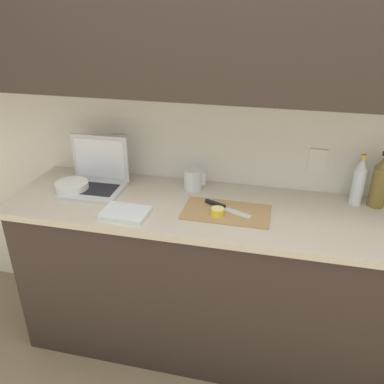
{
  "coord_description": "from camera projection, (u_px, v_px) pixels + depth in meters",
  "views": [
    {
      "loc": [
        0.08,
        -1.75,
        1.86
      ],
      "look_at": [
        -0.32,
        -0.01,
        0.98
      ],
      "focal_mm": 38.0,
      "sensor_mm": 36.0,
      "label": 1
    }
  ],
  "objects": [
    {
      "name": "knife",
      "position": [
        220.0,
        206.0,
        2.0
      ],
      "size": [
        0.25,
        0.13,
        0.02
      ],
      "rotation": [
        0.0,
        0.0,
        -0.41
      ],
      "color": "silver",
      "rests_on": "cutting_board"
    },
    {
      "name": "ground_plane",
      "position": [
        246.0,
        347.0,
        2.37
      ],
      "size": [
        12.0,
        12.0,
        0.0
      ],
      "primitive_type": "plane",
      "color": "#847056",
      "rests_on": "ground"
    },
    {
      "name": "wall_back",
      "position": [
        272.0,
        65.0,
        1.88
      ],
      "size": [
        5.2,
        0.38,
        2.6
      ],
      "color": "white",
      "rests_on": "ground_plane"
    },
    {
      "name": "cutting_board",
      "position": [
        226.0,
        212.0,
        1.96
      ],
      "size": [
        0.42,
        0.23,
        0.01
      ],
      "primitive_type": "cube",
      "color": "tan",
      "rests_on": "counter_unit"
    },
    {
      "name": "measuring_cup",
      "position": [
        193.0,
        179.0,
        2.18
      ],
      "size": [
        0.12,
        0.1,
        0.11
      ],
      "color": "silver",
      "rests_on": "counter_unit"
    },
    {
      "name": "dish_towel",
      "position": [
        125.0,
        213.0,
        1.94
      ],
      "size": [
        0.23,
        0.17,
        0.02
      ],
      "primitive_type": "cube",
      "rotation": [
        0.0,
        0.0,
        -0.04
      ],
      "color": "white",
      "rests_on": "counter_unit"
    },
    {
      "name": "laptop",
      "position": [
        96.0,
        177.0,
        2.19
      ],
      "size": [
        0.32,
        0.27,
        0.28
      ],
      "rotation": [
        0.0,
        0.0,
        0.01
      ],
      "color": "silver",
      "rests_on": "counter_unit"
    },
    {
      "name": "bottle_green_soda",
      "position": [
        380.0,
        182.0,
        1.98
      ],
      "size": [
        0.08,
        0.08,
        0.28
      ],
      "color": "olive",
      "rests_on": "counter_unit"
    },
    {
      "name": "counter_unit",
      "position": [
        255.0,
        285.0,
        2.17
      ],
      "size": [
        2.53,
        0.6,
        0.9
      ],
      "color": "#332823",
      "rests_on": "ground_plane"
    },
    {
      "name": "lemon_half_cut",
      "position": [
        217.0,
        211.0,
        1.93
      ],
      "size": [
        0.07,
        0.07,
        0.03
      ],
      "color": "yellow",
      "rests_on": "cutting_board"
    },
    {
      "name": "bowl_white",
      "position": [
        72.0,
        187.0,
        2.16
      ],
      "size": [
        0.17,
        0.17,
        0.06
      ],
      "color": "white",
      "rests_on": "counter_unit"
    },
    {
      "name": "bottle_oil_tall",
      "position": [
        359.0,
        182.0,
        2.0
      ],
      "size": [
        0.06,
        0.06,
        0.26
      ],
      "color": "silver",
      "rests_on": "counter_unit"
    }
  ]
}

